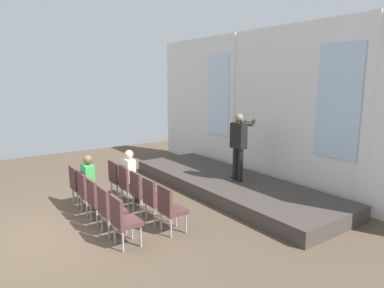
% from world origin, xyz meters
% --- Properties ---
extents(ground_plane, '(15.02, 15.02, 0.00)m').
position_xyz_m(ground_plane, '(0.00, 0.00, 0.00)').
color(ground_plane, brown).
extents(rear_partition, '(10.64, 0.14, 4.29)m').
position_xyz_m(rear_partition, '(0.02, 5.77, 2.16)').
color(rear_partition, silver).
rests_on(rear_partition, ground).
extents(stage_platform, '(6.40, 2.14, 0.34)m').
position_xyz_m(stage_platform, '(0.00, 4.41, 0.17)').
color(stage_platform, '#3F3833').
rests_on(stage_platform, ground).
extents(speaker, '(0.51, 0.69, 1.74)m').
position_xyz_m(speaker, '(0.22, 4.49, 1.35)').
color(speaker, black).
rests_on(speaker, stage_platform).
extents(mic_stand, '(0.28, 0.28, 1.55)m').
position_xyz_m(mic_stand, '(-0.03, 4.63, 0.67)').
color(mic_stand, black).
rests_on(mic_stand, stage_platform).
extents(chair_r0_c0, '(0.46, 0.44, 0.94)m').
position_xyz_m(chair_r0_c0, '(-1.25, 1.79, 0.53)').
color(chair_r0_c0, '#99999E').
rests_on(chair_r0_c0, ground).
extents(chair_r0_c1, '(0.46, 0.44, 0.94)m').
position_xyz_m(chair_r0_c1, '(-0.62, 1.79, 0.53)').
color(chair_r0_c1, '#99999E').
rests_on(chair_r0_c1, ground).
extents(audience_r0_c1, '(0.36, 0.39, 1.31)m').
position_xyz_m(audience_r0_c1, '(-0.62, 1.87, 0.73)').
color(audience_r0_c1, '#2D2D33').
rests_on(audience_r0_c1, ground).
extents(chair_r0_c2, '(0.46, 0.44, 0.94)m').
position_xyz_m(chair_r0_c2, '(0.00, 1.79, 0.53)').
color(chair_r0_c2, '#99999E').
rests_on(chair_r0_c2, ground).
extents(chair_r0_c3, '(0.46, 0.44, 0.94)m').
position_xyz_m(chair_r0_c3, '(0.62, 1.79, 0.53)').
color(chair_r0_c3, '#99999E').
rests_on(chair_r0_c3, ground).
extents(chair_r0_c4, '(0.46, 0.44, 0.94)m').
position_xyz_m(chair_r0_c4, '(1.25, 1.79, 0.53)').
color(chair_r0_c4, '#99999E').
rests_on(chair_r0_c4, ground).
extents(chair_r1_c0, '(0.46, 0.44, 0.94)m').
position_xyz_m(chair_r1_c0, '(-1.25, 0.83, 0.53)').
color(chair_r1_c0, '#99999E').
rests_on(chair_r1_c0, ground).
extents(chair_r1_c1, '(0.46, 0.44, 0.94)m').
position_xyz_m(chair_r1_c1, '(-0.62, 0.83, 0.53)').
color(chair_r1_c1, '#99999E').
rests_on(chair_r1_c1, ground).
extents(audience_r1_c1, '(0.36, 0.39, 1.32)m').
position_xyz_m(audience_r1_c1, '(-0.62, 0.91, 0.73)').
color(audience_r1_c1, '#2D2D33').
rests_on(audience_r1_c1, ground).
extents(chair_r1_c2, '(0.46, 0.44, 0.94)m').
position_xyz_m(chair_r1_c2, '(0.00, 0.83, 0.53)').
color(chair_r1_c2, '#99999E').
rests_on(chair_r1_c2, ground).
extents(chair_r1_c3, '(0.46, 0.44, 0.94)m').
position_xyz_m(chair_r1_c3, '(0.62, 0.83, 0.53)').
color(chair_r1_c3, '#99999E').
rests_on(chair_r1_c3, ground).
extents(chair_r1_c4, '(0.46, 0.44, 0.94)m').
position_xyz_m(chair_r1_c4, '(1.25, 0.83, 0.53)').
color(chair_r1_c4, '#99999E').
rests_on(chair_r1_c4, ground).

